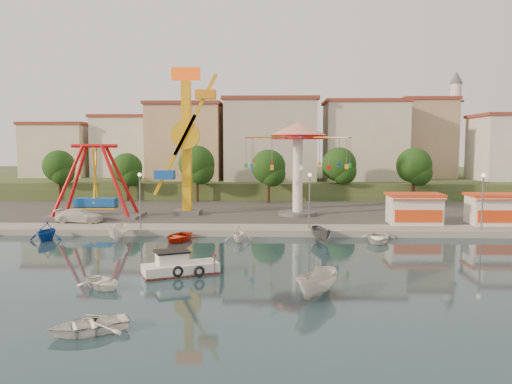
{
  "coord_description": "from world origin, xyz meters",
  "views": [
    {
      "loc": [
        4.4,
        -33.52,
        8.43
      ],
      "look_at": [
        2.95,
        14.0,
        4.0
      ],
      "focal_mm": 35.0,
      "sensor_mm": 36.0,
      "label": 1
    }
  ],
  "objects_px": {
    "kamikaze_tower": "(188,145)",
    "rowboat_a": "(103,282)",
    "pirate_ship_ride": "(95,183)",
    "cabin_motorboat": "(179,267)",
    "skiff": "(317,284)",
    "van": "(79,216)",
    "wave_swinger": "(298,148)"
  },
  "relations": [
    {
      "from": "kamikaze_tower",
      "to": "rowboat_a",
      "type": "xyz_separation_m",
      "value": [
        -0.7,
        -27.22,
        -8.22
      ]
    },
    {
      "from": "pirate_ship_ride",
      "to": "cabin_motorboat",
      "type": "relative_size",
      "value": 1.93
    },
    {
      "from": "skiff",
      "to": "van",
      "type": "height_order",
      "value": "van"
    },
    {
      "from": "cabin_motorboat",
      "to": "rowboat_a",
      "type": "relative_size",
      "value": 1.63
    },
    {
      "from": "cabin_motorboat",
      "to": "van",
      "type": "distance_m",
      "value": 22.55
    },
    {
      "from": "kamikaze_tower",
      "to": "rowboat_a",
      "type": "bearing_deg",
      "value": -91.48
    },
    {
      "from": "pirate_ship_ride",
      "to": "skiff",
      "type": "relative_size",
      "value": 2.5
    },
    {
      "from": "pirate_ship_ride",
      "to": "kamikaze_tower",
      "type": "distance_m",
      "value": 10.97
    },
    {
      "from": "kamikaze_tower",
      "to": "cabin_motorboat",
      "type": "relative_size",
      "value": 3.18
    },
    {
      "from": "cabin_motorboat",
      "to": "skiff",
      "type": "height_order",
      "value": "cabin_motorboat"
    },
    {
      "from": "rowboat_a",
      "to": "cabin_motorboat",
      "type": "bearing_deg",
      "value": -7.71
    },
    {
      "from": "pirate_ship_ride",
      "to": "van",
      "type": "bearing_deg",
      "value": -95.92
    },
    {
      "from": "pirate_ship_ride",
      "to": "rowboat_a",
      "type": "height_order",
      "value": "pirate_ship_ride"
    },
    {
      "from": "skiff",
      "to": "pirate_ship_ride",
      "type": "bearing_deg",
      "value": 159.76
    },
    {
      "from": "pirate_ship_ride",
      "to": "van",
      "type": "distance_m",
      "value": 4.93
    },
    {
      "from": "kamikaze_tower",
      "to": "van",
      "type": "distance_m",
      "value": 13.96
    },
    {
      "from": "wave_swinger",
      "to": "skiff",
      "type": "height_order",
      "value": "wave_swinger"
    },
    {
      "from": "kamikaze_tower",
      "to": "cabin_motorboat",
      "type": "distance_m",
      "value": 25.53
    },
    {
      "from": "pirate_ship_ride",
      "to": "cabin_motorboat",
      "type": "bearing_deg",
      "value": -58.9
    },
    {
      "from": "rowboat_a",
      "to": "wave_swinger",
      "type": "bearing_deg",
      "value": 17.59
    },
    {
      "from": "kamikaze_tower",
      "to": "skiff",
      "type": "bearing_deg",
      "value": -67.55
    },
    {
      "from": "cabin_motorboat",
      "to": "van",
      "type": "height_order",
      "value": "van"
    },
    {
      "from": "cabin_motorboat",
      "to": "skiff",
      "type": "xyz_separation_m",
      "value": [
        8.63,
        -4.74,
        0.31
      ]
    },
    {
      "from": "wave_swinger",
      "to": "rowboat_a",
      "type": "xyz_separation_m",
      "value": [
        -12.98,
        -27.31,
        -7.87
      ]
    },
    {
      "from": "kamikaze_tower",
      "to": "skiff",
      "type": "relative_size",
      "value": 4.13
    },
    {
      "from": "pirate_ship_ride",
      "to": "rowboat_a",
      "type": "relative_size",
      "value": 3.15
    },
    {
      "from": "pirate_ship_ride",
      "to": "van",
      "type": "relative_size",
      "value": 2.08
    },
    {
      "from": "wave_swinger",
      "to": "cabin_motorboat",
      "type": "distance_m",
      "value": 26.86
    },
    {
      "from": "pirate_ship_ride",
      "to": "rowboat_a",
      "type": "xyz_separation_m",
      "value": [
        9.22,
        -25.05,
        -4.07
      ]
    },
    {
      "from": "cabin_motorboat",
      "to": "rowboat_a",
      "type": "bearing_deg",
      "value": -165.02
    },
    {
      "from": "pirate_ship_ride",
      "to": "rowboat_a",
      "type": "distance_m",
      "value": 27.0
    },
    {
      "from": "wave_swinger",
      "to": "skiff",
      "type": "relative_size",
      "value": 2.9
    }
  ]
}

